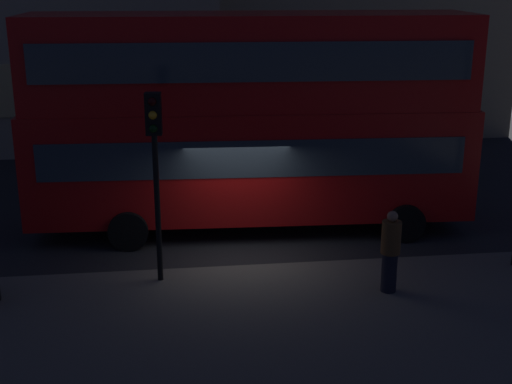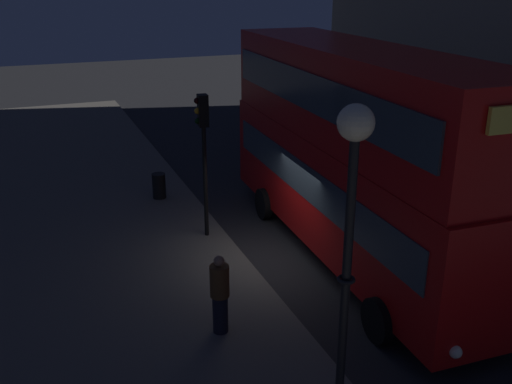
% 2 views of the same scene
% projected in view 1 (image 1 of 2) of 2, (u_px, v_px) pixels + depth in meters
% --- Properties ---
extents(ground_plane, '(80.00, 80.00, 0.00)m').
position_uv_depth(ground_plane, '(241.00, 258.00, 16.48)').
color(ground_plane, '#232326').
extents(double_decker_bus, '(11.26, 3.19, 5.48)m').
position_uv_depth(double_decker_bus, '(250.00, 114.00, 17.53)').
color(double_decker_bus, '#B20F0F').
rests_on(double_decker_bus, ground).
extents(traffic_light_near_kerb, '(0.34, 0.37, 4.03)m').
position_uv_depth(traffic_light_near_kerb, '(155.00, 149.00, 14.18)').
color(traffic_light_near_kerb, black).
rests_on(traffic_light_near_kerb, sidewalk_slab).
extents(pedestrian, '(0.40, 0.40, 1.74)m').
position_uv_depth(pedestrian, '(390.00, 251.00, 14.26)').
color(pedestrian, black).
rests_on(pedestrian, sidewalk_slab).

